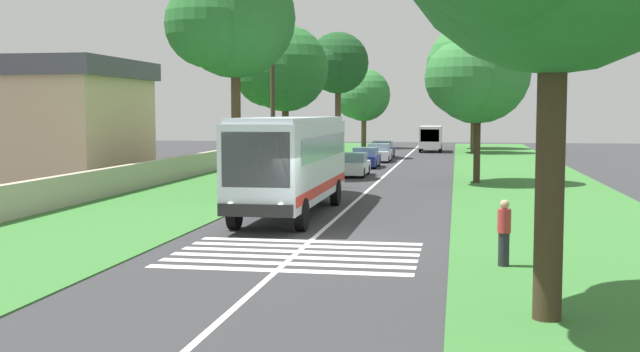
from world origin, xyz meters
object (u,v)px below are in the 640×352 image
object	(u,v)px
coach_bus	(292,159)
roadside_tree_left_1	(232,22)
roadside_tree_right_3	(472,92)
trailing_car_0	(353,165)
roadside_tree_right_2	(472,92)
trailing_minibus_0	(431,136)
trailing_car_3	(383,150)
roadside_tree_left_0	(362,96)
trailing_car_1	(366,158)
roadside_building	(67,119)
utility_pole	(273,98)
roadside_tree_left_3	(282,71)
roadside_tree_left_2	(336,65)
roadside_tree_right_0	(475,74)
pedestrian	(504,232)
trailing_car_2	(379,153)

from	to	relation	value
coach_bus	roadside_tree_left_1	xyz separation A→B (m)	(6.09, 4.05, 5.88)
roadside_tree_left_1	roadside_tree_right_3	size ratio (longest dim) A/B	1.21
trailing_car_0	roadside_tree_right_2	size ratio (longest dim) A/B	0.46
trailing_minibus_0	trailing_car_3	bearing A→B (deg)	160.50
roadside_tree_left_0	roadside_tree_right_2	distance (m)	11.73
trailing_car_1	roadside_building	xyz separation A→B (m)	(-13.34, 15.75, 2.85)
utility_pole	roadside_tree_right_2	bearing A→B (deg)	-13.57
roadside_tree_right_3	roadside_tree_left_3	bearing A→B (deg)	159.67
roadside_tree_left_1	roadside_tree_left_0	bearing A→B (deg)	-0.08
utility_pole	roadside_tree_left_3	bearing A→B (deg)	7.29
roadside_tree_left_3	roadside_tree_left_2	bearing A→B (deg)	-0.04
roadside_tree_left_1	roadside_tree_right_0	distance (m)	14.27
trailing_minibus_0	roadside_tree_right_3	bearing A→B (deg)	-116.78
roadside_tree_left_0	roadside_tree_right_2	world-z (taller)	roadside_tree_right_2
roadside_building	trailing_minibus_0	bearing A→B (deg)	-28.21
roadside_tree_right_0	roadside_building	distance (m)	23.21
trailing_car_0	roadside_tree_left_3	world-z (taller)	roadside_tree_left_3
trailing_minibus_0	roadside_tree_right_3	xyz separation A→B (m)	(-1.99, -3.94, 4.27)
trailing_car_3	utility_pole	bearing A→B (deg)	173.60
trailing_car_3	roadside_tree_left_1	world-z (taller)	roadside_tree_left_1
roadside_tree_right_2	roadside_tree_right_3	size ratio (longest dim) A/B	1.03
trailing_car_0	roadside_tree_right_3	distance (m)	30.15
roadside_tree_right_3	roadside_building	bearing A→B (deg)	145.73
roadside_tree_right_3	roadside_building	size ratio (longest dim) A/B	0.90
roadside_tree_left_1	roadside_tree_right_0	size ratio (longest dim) A/B	1.22
trailing_car_0	roadside_tree_right_3	size ratio (longest dim) A/B	0.47
roadside_tree_right_2	pedestrian	bearing A→B (deg)	179.69
roadside_tree_left_2	roadside_tree_right_2	xyz separation A→B (m)	(18.97, -11.69, -1.83)
roadside_tree_right_0	trailing_car_2	bearing A→B (deg)	20.87
trailing_car_1	roadside_tree_left_1	xyz separation A→B (m)	(-20.25, 3.87, 7.36)
trailing_car_0	roadside_tree_left_3	bearing A→B (deg)	122.57
trailing_minibus_0	roadside_tree_left_0	xyz separation A→B (m)	(6.25, 7.61, 4.04)
coach_bus	roadside_building	xyz separation A→B (m)	(13.00, 15.93, 1.37)
trailing_car_2	pedestrian	size ratio (longest dim) A/B	2.54
roadside_tree_left_1	pedestrian	xyz separation A→B (m)	(-15.18, -11.42, -7.12)
roadside_tree_left_1	roadside_tree_right_3	xyz separation A→B (m)	(41.40, -11.62, -2.22)
coach_bus	trailing_car_0	size ratio (longest dim) A/B	2.60
trailing_car_2	roadside_tree_left_3	xyz separation A→B (m)	(-16.68, 4.10, 5.63)
trailing_car_1	utility_pole	distance (m)	16.36
trailing_car_0	roadside_tree_left_2	bearing A→B (deg)	11.68
roadside_building	roadside_tree_right_0	bearing A→B (deg)	-85.52
trailing_car_0	roadside_building	xyz separation A→B (m)	(-5.79, 15.81, 2.85)
trailing_car_3	roadside_tree_left_2	bearing A→B (deg)	111.93
roadside_tree_left_0	roadside_building	bearing A→B (deg)	164.37
coach_bus	roadside_tree_right_0	distance (m)	16.85
roadside_tree_right_3	pedestrian	size ratio (longest dim) A/B	5.37
pedestrian	roadside_tree_left_0	bearing A→B (deg)	9.93
roadside_building	coach_bus	bearing A→B (deg)	-129.22
trailing_car_3	utility_pole	distance (m)	28.56
roadside_tree_left_3	roadside_tree_left_1	bearing A→B (deg)	179.58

